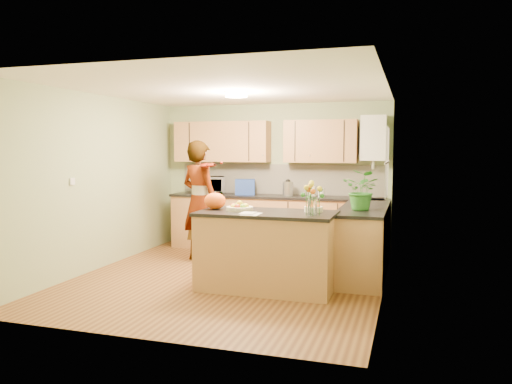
% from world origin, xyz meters
% --- Properties ---
extents(floor, '(4.50, 4.50, 0.00)m').
position_xyz_m(floor, '(0.00, 0.00, 0.00)').
color(floor, '#593219').
rests_on(floor, ground).
extents(ceiling, '(4.00, 4.50, 0.02)m').
position_xyz_m(ceiling, '(0.00, 0.00, 2.50)').
color(ceiling, white).
rests_on(ceiling, wall_back).
extents(wall_back, '(4.00, 0.02, 2.50)m').
position_xyz_m(wall_back, '(0.00, 2.25, 1.25)').
color(wall_back, '#98AA79').
rests_on(wall_back, floor).
extents(wall_front, '(4.00, 0.02, 2.50)m').
position_xyz_m(wall_front, '(0.00, -2.25, 1.25)').
color(wall_front, '#98AA79').
rests_on(wall_front, floor).
extents(wall_left, '(0.02, 4.50, 2.50)m').
position_xyz_m(wall_left, '(-2.00, 0.00, 1.25)').
color(wall_left, '#98AA79').
rests_on(wall_left, floor).
extents(wall_right, '(0.02, 4.50, 2.50)m').
position_xyz_m(wall_right, '(2.00, 0.00, 1.25)').
color(wall_right, '#98AA79').
rests_on(wall_right, floor).
extents(back_counter, '(3.64, 0.62, 0.94)m').
position_xyz_m(back_counter, '(0.10, 1.95, 0.47)').
color(back_counter, '#A26F41').
rests_on(back_counter, floor).
extents(right_counter, '(0.62, 2.24, 0.94)m').
position_xyz_m(right_counter, '(1.70, 0.85, 0.47)').
color(right_counter, '#A26F41').
rests_on(right_counter, floor).
extents(splashback, '(3.60, 0.02, 0.52)m').
position_xyz_m(splashback, '(0.10, 2.23, 1.20)').
color(splashback, silver).
rests_on(splashback, back_counter).
extents(upper_cabinets, '(3.20, 0.34, 0.70)m').
position_xyz_m(upper_cabinets, '(-0.18, 2.08, 1.85)').
color(upper_cabinets, '#A26F41').
rests_on(upper_cabinets, wall_back).
extents(boiler, '(0.40, 0.30, 0.86)m').
position_xyz_m(boiler, '(1.70, 2.09, 1.90)').
color(boiler, silver).
rests_on(boiler, wall_back).
extents(window_right, '(0.01, 1.30, 1.05)m').
position_xyz_m(window_right, '(1.99, 0.60, 1.55)').
color(window_right, silver).
rests_on(window_right, wall_right).
extents(light_switch, '(0.02, 0.09, 0.09)m').
position_xyz_m(light_switch, '(-1.99, -0.60, 1.30)').
color(light_switch, silver).
rests_on(light_switch, wall_left).
extents(ceiling_lamp, '(0.30, 0.30, 0.07)m').
position_xyz_m(ceiling_lamp, '(0.00, 0.30, 2.46)').
color(ceiling_lamp, '#FFEABF').
rests_on(ceiling_lamp, ceiling).
extents(peninsula_island, '(1.68, 0.86, 0.96)m').
position_xyz_m(peninsula_island, '(0.61, -0.33, 0.48)').
color(peninsula_island, '#A26F41').
rests_on(peninsula_island, floor).
extents(fruit_dish, '(0.34, 0.34, 0.12)m').
position_xyz_m(fruit_dish, '(0.26, -0.33, 1.01)').
color(fruit_dish, beige).
rests_on(fruit_dish, peninsula_island).
extents(orange_bowl, '(0.23, 0.23, 0.13)m').
position_xyz_m(orange_bowl, '(1.16, -0.18, 1.02)').
color(orange_bowl, beige).
rests_on(orange_bowl, peninsula_island).
extents(flower_vase, '(0.25, 0.25, 0.47)m').
position_xyz_m(flower_vase, '(1.21, -0.51, 1.27)').
color(flower_vase, silver).
rests_on(flower_vase, peninsula_island).
extents(orange_bag, '(0.32, 0.29, 0.21)m').
position_xyz_m(orange_bag, '(-0.09, -0.28, 1.07)').
color(orange_bag, '#F85B14').
rests_on(orange_bag, peninsula_island).
extents(papers, '(0.20, 0.28, 0.01)m').
position_xyz_m(papers, '(0.51, -0.63, 0.97)').
color(papers, silver).
rests_on(papers, peninsula_island).
extents(violinist, '(0.79, 0.67, 1.86)m').
position_xyz_m(violinist, '(-0.81, 0.88, 0.93)').
color(violinist, '#ECAA90').
rests_on(violinist, floor).
extents(violin, '(0.60, 0.52, 0.15)m').
position_xyz_m(violin, '(-0.61, 0.66, 1.48)').
color(violin, '#4A0C04').
rests_on(violin, violinist).
extents(microwave, '(0.64, 0.55, 0.30)m').
position_xyz_m(microwave, '(-1.11, 1.96, 1.09)').
color(microwave, silver).
rests_on(microwave, back_counter).
extents(blue_box, '(0.39, 0.32, 0.27)m').
position_xyz_m(blue_box, '(-0.43, 1.96, 1.07)').
color(blue_box, navy).
rests_on(blue_box, back_counter).
extents(kettle, '(0.17, 0.17, 0.33)m').
position_xyz_m(kettle, '(0.32, 1.96, 1.07)').
color(kettle, '#B5B5BA').
rests_on(kettle, back_counter).
extents(jar_cream, '(0.12, 0.12, 0.17)m').
position_xyz_m(jar_cream, '(0.74, 1.97, 1.02)').
color(jar_cream, beige).
rests_on(jar_cream, back_counter).
extents(jar_white, '(0.12, 0.12, 0.15)m').
position_xyz_m(jar_white, '(0.90, 1.89, 1.02)').
color(jar_white, silver).
rests_on(jar_white, back_counter).
extents(potted_plant, '(0.58, 0.54, 0.52)m').
position_xyz_m(potted_plant, '(1.70, 0.35, 1.20)').
color(potted_plant, '#296C24').
rests_on(potted_plant, right_counter).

